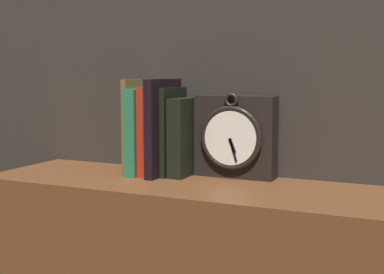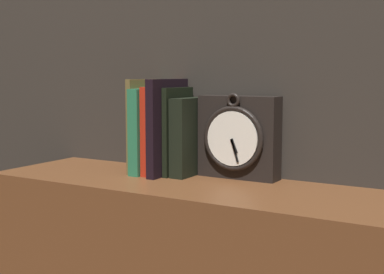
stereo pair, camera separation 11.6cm
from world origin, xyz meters
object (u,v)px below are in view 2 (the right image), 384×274
clock (238,137)px  book_slot0_brown (144,125)px  book_slot2_red (160,130)px  book_slot3_black (168,127)px  book_slot1_green (150,131)px  book_slot5_black (189,137)px  book_slot4_black (178,131)px

clock → book_slot0_brown: bearing=-171.8°
book_slot2_red → book_slot3_black: size_ratio=0.92×
clock → book_slot1_green: book_slot1_green is taller
book_slot0_brown → book_slot5_black: book_slot0_brown is taller
book_slot1_green → book_slot3_black: book_slot3_black is taller
clock → book_slot5_black: 0.12m
book_slot2_red → book_slot4_black: size_ratio=1.01×
clock → book_slot3_black: size_ratio=0.87×
book_slot1_green → book_slot3_black: (0.05, -0.00, 0.01)m
book_slot2_red → book_slot5_black: book_slot2_red is taller
book_slot0_brown → book_slot5_black: 0.12m
book_slot0_brown → book_slot3_black: 0.08m
book_slot0_brown → book_slot1_green: size_ratio=1.11×
book_slot1_green → book_slot5_black: (0.10, 0.01, -0.01)m
book_slot4_black → book_slot1_green: bearing=-170.8°
book_slot0_brown → book_slot2_red: (0.05, -0.00, -0.01)m
clock → book_slot5_black: clock is taller
book_slot0_brown → book_slot4_black: 0.09m
book_slot0_brown → book_slot1_green: bearing=-15.9°
book_slot0_brown → book_slot4_black: book_slot0_brown is taller
book_slot0_brown → book_slot2_red: book_slot0_brown is taller
book_slot3_black → book_slot2_red: bearing=162.4°
book_slot1_green → book_slot2_red: bearing=8.4°
book_slot4_black → book_slot0_brown: bearing=-176.4°
book_slot1_green → book_slot5_black: size_ratio=1.11×
book_slot2_red → book_slot4_black: bearing=9.8°
clock → book_slot2_red: book_slot2_red is taller
book_slot4_black → book_slot5_black: bearing=2.8°
book_slot1_green → book_slot5_black: bearing=7.4°
book_slot3_black → book_slot5_black: size_ratio=1.24×
clock → book_slot2_red: (-0.19, -0.04, 0.01)m
book_slot3_black → book_slot5_black: (0.05, 0.02, -0.02)m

